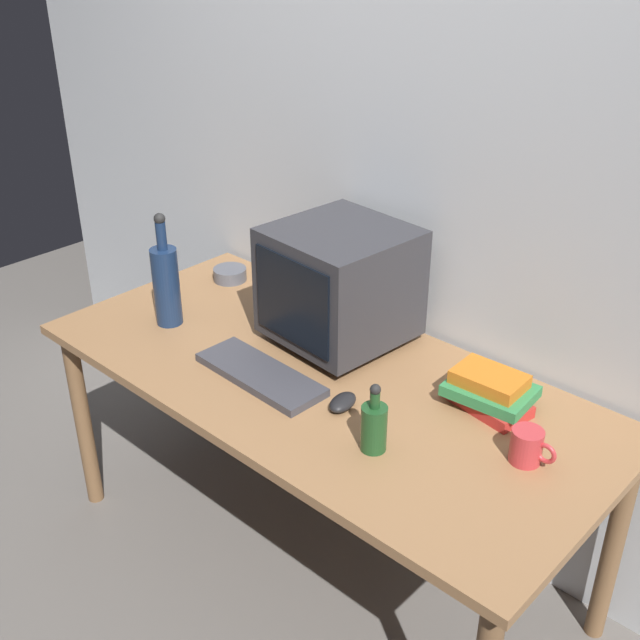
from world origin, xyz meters
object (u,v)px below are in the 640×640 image
at_px(computer_mouse, 343,402).
at_px(cd_spindle, 230,274).
at_px(bottle_short, 374,426).
at_px(book_stack, 489,391).
at_px(bottle_tall, 166,283).
at_px(mug, 527,446).
at_px(crt_monitor, 340,284).
at_px(keyboard, 260,374).

height_order(computer_mouse, cd_spindle, cd_spindle).
xyz_separation_m(bottle_short, book_stack, (0.11, 0.36, -0.02)).
height_order(bottle_tall, bottle_short, bottle_tall).
bearing_deg(computer_mouse, cd_spindle, 148.09).
distance_m(computer_mouse, book_stack, 0.40).
xyz_separation_m(mug, cd_spindle, (-1.32, 0.20, -0.02)).
xyz_separation_m(crt_monitor, book_stack, (0.54, 0.00, -0.14)).
distance_m(book_stack, mug, 0.24).
relative_size(bottle_tall, bottle_short, 1.97).
relative_size(bottle_tall, mug, 3.16).
relative_size(bottle_short, mug, 1.60).
xyz_separation_m(book_stack, cd_spindle, (-1.12, 0.05, -0.03)).
bearing_deg(bottle_tall, bottle_short, -3.99).
xyz_separation_m(keyboard, cd_spindle, (-0.56, 0.38, 0.01)).
bearing_deg(cd_spindle, keyboard, -34.02).
height_order(crt_monitor, mug, crt_monitor).
bearing_deg(crt_monitor, book_stack, 0.32).
height_order(crt_monitor, book_stack, crt_monitor).
bearing_deg(book_stack, computer_mouse, -135.78).
relative_size(book_stack, mug, 2.10).
xyz_separation_m(crt_monitor, bottle_short, (0.43, -0.36, -0.12)).
bearing_deg(bottle_short, mug, 35.16).
height_order(bottle_tall, cd_spindle, bottle_tall).
xyz_separation_m(bottle_tall, bottle_short, (0.91, -0.06, -0.07)).
bearing_deg(cd_spindle, computer_mouse, -21.56).
xyz_separation_m(bottle_tall, mug, (1.22, 0.15, -0.10)).
xyz_separation_m(keyboard, bottle_tall, (-0.46, 0.03, 0.13)).
bearing_deg(keyboard, crt_monitor, 89.03).
xyz_separation_m(computer_mouse, book_stack, (0.28, 0.28, 0.03)).
bearing_deg(bottle_short, book_stack, 73.10).
bearing_deg(computer_mouse, bottle_short, -35.57).
distance_m(keyboard, cd_spindle, 0.68).
height_order(keyboard, cd_spindle, cd_spindle).
bearing_deg(book_stack, mug, -35.36).
bearing_deg(bottle_tall, mug, 7.16).
bearing_deg(mug, book_stack, 144.64).
bearing_deg(book_stack, crt_monitor, -179.68).
bearing_deg(bottle_tall, crt_monitor, 31.25).
xyz_separation_m(bottle_short, mug, (0.31, 0.22, -0.03)).
height_order(bottle_short, cd_spindle, bottle_short).
xyz_separation_m(crt_monitor, computer_mouse, (0.26, -0.27, -0.17)).
height_order(keyboard, book_stack, book_stack).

